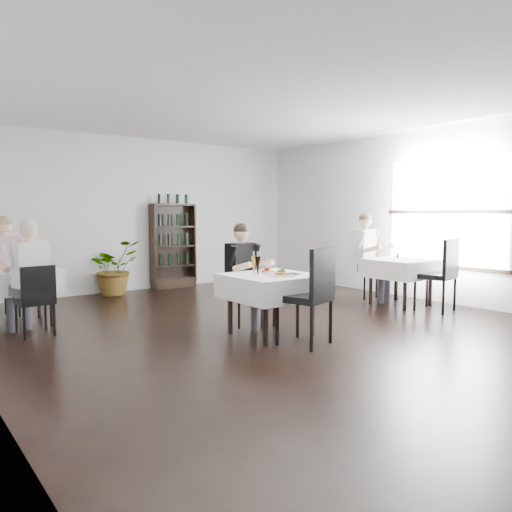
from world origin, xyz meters
The scene contains 23 objects.
room_shell centered at (0.00, 0.00, 1.50)m, with size 9.00×9.00×9.00m.
window_right centered at (3.48, 0.00, 1.50)m, with size 0.06×2.30×1.85m.
wine_shelf centered at (0.60, 4.31, 0.85)m, with size 0.90×0.28×1.75m.
main_table centered at (-0.30, 0.00, 0.62)m, with size 1.03×1.03×0.77m.
left_table centered at (-2.70, 2.50, 0.62)m, with size 0.98×0.98×0.77m.
right_table centered at (2.70, 0.30, 0.62)m, with size 0.98×0.98×0.77m.
potted_tree centered at (-0.70, 4.19, 0.51)m, with size 0.92×0.80×1.02m, color #2A571D.
main_chair_far centered at (-0.17, 0.75, 0.53)m, with size 0.51×0.51×0.93m.
main_chair_near centered at (-0.23, -0.66, 0.65)m, with size 0.65×0.65×1.14m.
left_chair_near centered at (-2.66, 1.70, 0.51)m, with size 0.42×0.43×0.89m.
right_chair_far centered at (2.82, 0.91, 0.55)m, with size 0.49×0.49×0.96m.
right_chair_near centered at (2.76, -0.41, 0.65)m, with size 0.61×0.61×1.14m.
diner_main centered at (-0.27, 0.60, 0.81)m, with size 0.57×0.59×1.40m.
diner_left_far centered at (-2.77, 3.00, 0.87)m, with size 0.64×0.68×1.49m.
diner_left_near centered at (-2.71, 1.88, 0.84)m, with size 0.60×0.63×1.45m.
diner_right_far centered at (2.60, 0.90, 0.90)m, with size 0.63×0.66×1.54m.
plate_far centered at (-0.25, 0.14, 0.79)m, with size 0.25×0.25×0.07m.
plate_near centered at (-0.29, -0.19, 0.79)m, with size 0.35×0.35×0.09m.
pilsner_dark centered at (-0.55, -0.05, 0.89)m, with size 0.07×0.07×0.30m.
pilsner_lager centered at (-0.50, 0.10, 0.89)m, with size 0.07×0.07×0.29m.
coke_bottle centered at (-0.39, -0.03, 0.86)m, with size 0.06×0.06×0.22m.
napkin_cutlery centered at (-0.04, -0.15, 0.78)m, with size 0.19×0.20×0.02m.
pepper_mill centered at (2.80, 0.45, 0.81)m, with size 0.03×0.03×0.09m, color black.
Camera 1 is at (-4.16, -4.81, 1.54)m, focal length 35.00 mm.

